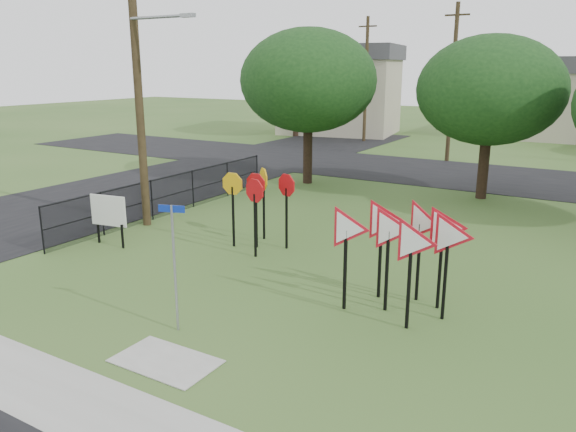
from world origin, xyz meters
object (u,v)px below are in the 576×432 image
object	(u,v)px
street_name_sign	(174,260)
stop_sign_cluster	(259,192)
info_board	(108,213)
yield_sign_cluster	(405,234)

from	to	relation	value
street_name_sign	stop_sign_cluster	bearing A→B (deg)	106.56
info_board	street_name_sign	bearing A→B (deg)	-30.20
street_name_sign	info_board	distance (m)	6.77
street_name_sign	yield_sign_cluster	xyz separation A→B (m)	(3.76, 3.47, 0.25)
yield_sign_cluster	info_board	distance (m)	9.62
street_name_sign	info_board	bearing A→B (deg)	149.80
stop_sign_cluster	info_board	distance (m)	4.78
info_board	stop_sign_cluster	bearing A→B (deg)	28.70
street_name_sign	yield_sign_cluster	distance (m)	5.12
street_name_sign	yield_sign_cluster	bearing A→B (deg)	42.71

